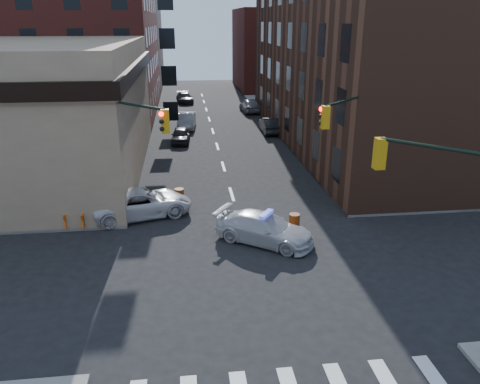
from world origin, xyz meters
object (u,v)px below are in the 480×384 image
object	(u,v)px
police_car	(264,229)
parked_car_wfar	(187,121)
barricade_nw_a	(75,219)
parked_car_wnear	(181,135)
pedestrian_a	(119,190)
pickup	(141,203)
pedestrian_b	(63,193)
barrel_bank	(179,197)
parked_car_enear	(270,125)
barrel_road	(294,223)

from	to	relation	value
police_car	parked_car_wfar	xyz separation A→B (m)	(-3.39, 26.60, 0.04)
barricade_nw_a	parked_car_wnear	bearing A→B (deg)	77.34
parked_car_wnear	parked_car_wfar	size ratio (longest dim) A/B	0.84
parked_car_wnear	pedestrian_a	bearing A→B (deg)	-99.73
pickup	pedestrian_b	xyz separation A→B (m)	(-4.48, 1.34, 0.28)
police_car	barrel_bank	world-z (taller)	police_car
pickup	barrel_bank	xyz separation A→B (m)	(2.09, 1.52, -0.29)
parked_car_enear	pedestrian_b	xyz separation A→B (m)	(-15.33, -18.18, 0.31)
police_car	barricade_nw_a	xyz separation A→B (m)	(-9.52, 2.60, -0.13)
pickup	pedestrian_a	xyz separation A→B (m)	(-1.35, 1.42, 0.28)
pickup	barrel_road	bearing A→B (deg)	-127.42
pedestrian_b	barrel_road	bearing A→B (deg)	-19.11
barrel_bank	barricade_nw_a	world-z (taller)	barricade_nw_a
pickup	parked_car_enear	world-z (taller)	pickup
police_car	pedestrian_b	size ratio (longest dim) A/B	2.75
pickup	barrel_bank	size ratio (longest dim) A/B	5.76
pedestrian_a	barrel_road	distance (m)	10.37
barrel_road	barrel_bank	world-z (taller)	barrel_road
pedestrian_a	barrel_bank	bearing A→B (deg)	40.22
pickup	pedestrian_b	size ratio (longest dim) A/B	3.08
barrel_road	barrel_bank	bearing A→B (deg)	142.03
barrel_bank	pedestrian_b	bearing A→B (deg)	-178.46
pickup	parked_car_wnear	world-z (taller)	pickup
pickup	pedestrian_a	world-z (taller)	pedestrian_a
barricade_nw_a	pickup	bearing A→B (deg)	28.56
pedestrian_b	barrel_road	world-z (taller)	pedestrian_b
barrel_bank	barrel_road	bearing A→B (deg)	-37.97
police_car	barrel_road	bearing A→B (deg)	-25.31
parked_car_wfar	barricade_nw_a	size ratio (longest dim) A/B	3.91
barrel_bank	barricade_nw_a	xyz separation A→B (m)	(-5.37, -3.00, 0.11)
parked_car_wnear	barrel_road	size ratio (longest dim) A/B	3.99
parked_car_wfar	pedestrian_a	distance (m)	21.52
barrel_road	pedestrian_b	bearing A→B (deg)	160.48
barrel_road	pickup	bearing A→B (deg)	158.92
police_car	barrel_bank	xyz separation A→B (m)	(-4.15, 5.60, -0.24)
pedestrian_a	barrel_road	xyz separation A→B (m)	(9.33, -4.49, -0.57)
parked_car_wnear	barricade_nw_a	world-z (taller)	parked_car_wnear
parked_car_enear	pedestrian_b	bearing A→B (deg)	50.49
pedestrian_b	barrel_road	size ratio (longest dim) A/B	1.85
pickup	parked_car_enear	size ratio (longest dim) A/B	1.24
parked_car_wnear	parked_car_wfar	world-z (taller)	parked_car_wfar
parked_car_enear	barrel_bank	distance (m)	20.02
barrel_road	barricade_nw_a	bearing A→B (deg)	171.93
barrel_road	barricade_nw_a	size ratio (longest dim) A/B	0.83
police_car	barrel_bank	bearing A→B (deg)	71.27
parked_car_wnear	parked_car_wfar	distance (m)	5.97
barricade_nw_a	pedestrian_b	bearing A→B (deg)	117.43
pedestrian_a	pedestrian_b	bearing A→B (deg)	-140.13
pedestrian_b	barrel_bank	bearing A→B (deg)	1.94
police_car	barrel_road	distance (m)	2.02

